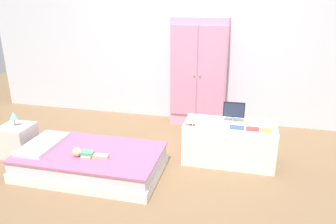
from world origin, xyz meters
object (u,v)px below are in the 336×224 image
object	(u,v)px
rocking_horse_toy	(191,120)
table_lamp	(14,116)
tv_monitor	(234,111)
book_blue	(237,127)
book_yellow	(267,130)
bed	(91,162)
book_red	(253,129)
nightstand	(18,140)
wardrobe	(199,73)
doll	(84,153)
tv_stand	(229,143)

from	to	relation	value
rocking_horse_toy	table_lamp	bearing A→B (deg)	-172.65
tv_monitor	book_blue	size ratio (longest dim) A/B	1.55
book_yellow	rocking_horse_toy	bearing A→B (deg)	-177.06
bed	book_red	size ratio (longest dim) A/B	11.05
table_lamp	book_red	distance (m)	2.77
nightstand	book_yellow	world-z (taller)	book_yellow
table_lamp	book_yellow	distance (m)	2.92
table_lamp	book_blue	xyz separation A→B (m)	(2.58, 0.31, -0.02)
wardrobe	book_blue	distance (m)	1.39
table_lamp	tv_monitor	size ratio (longest dim) A/B	0.74
bed	book_yellow	size ratio (longest dim) A/B	13.65
doll	nightstand	distance (m)	1.09
doll	tv_monitor	bearing A→B (deg)	28.38
book_red	book_yellow	xyz separation A→B (m)	(0.15, 0.00, -0.00)
rocking_horse_toy	book_yellow	size ratio (longest dim) A/B	1.15
nightstand	wardrobe	bearing A→B (deg)	37.57
tv_monitor	book_yellow	world-z (taller)	tv_monitor
nightstand	table_lamp	distance (m)	0.31
tv_stand	book_blue	bearing A→B (deg)	-53.32
table_lamp	tv_monitor	world-z (taller)	tv_monitor
tv_monitor	book_blue	bearing A→B (deg)	-74.91
tv_stand	tv_monitor	size ratio (longest dim) A/B	4.29
rocking_horse_toy	doll	bearing A→B (deg)	-150.84
bed	book_yellow	world-z (taller)	book_yellow
tv_stand	book_blue	distance (m)	0.28
doll	book_red	bearing A→B (deg)	20.03
book_blue	bed	bearing A→B (deg)	-162.16
rocking_horse_toy	book_red	size ratio (longest dim) A/B	0.93
book_blue	book_red	distance (m)	0.17
book_blue	book_yellow	xyz separation A→B (m)	(0.32, 0.00, -0.00)
table_lamp	tv_stand	size ratio (longest dim) A/B	0.17
table_lamp	nightstand	bearing A→B (deg)	-172.87
book_blue	table_lamp	bearing A→B (deg)	-173.14
tv_stand	doll	bearing A→B (deg)	-153.58
nightstand	book_red	size ratio (longest dim) A/B	2.70
wardrobe	tv_stand	size ratio (longest dim) A/B	1.52
doll	nightstand	world-z (taller)	nightstand
tv_monitor	rocking_horse_toy	world-z (taller)	tv_monitor
wardrobe	rocking_horse_toy	xyz separation A→B (m)	(0.11, -1.25, -0.25)
tv_stand	bed	bearing A→B (deg)	-157.68
bed	doll	distance (m)	0.21
tv_monitor	rocking_horse_toy	distance (m)	0.51
doll	book_red	size ratio (longest dim) A/B	2.81
nightstand	tv_stand	xyz separation A→B (m)	(2.50, 0.41, 0.05)
book_yellow	tv_monitor	bearing A→B (deg)	153.63
tv_stand	book_red	world-z (taller)	book_red
doll	book_yellow	distance (m)	1.97
doll	book_blue	distance (m)	1.67
doll	tv_monitor	xyz separation A→B (m)	(1.49, 0.80, 0.32)
bed	tv_monitor	bearing A→B (deg)	24.50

